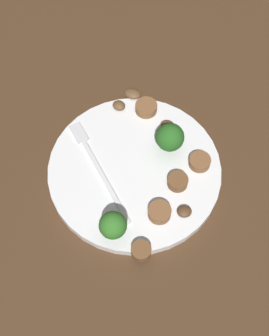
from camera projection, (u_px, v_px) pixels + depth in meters
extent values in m
plane|color=#422B19|center=(135.00, 173.00, 0.64)|extent=(1.40, 1.40, 0.00)
cylinder|color=white|center=(135.00, 171.00, 0.64)|extent=(0.25, 0.25, 0.02)
cube|color=silver|center=(105.00, 181.00, 0.62)|extent=(0.14, 0.05, 0.00)
cube|color=silver|center=(79.00, 133.00, 0.66)|extent=(0.04, 0.03, 0.00)
cylinder|color=#296420|center=(169.00, 145.00, 0.63)|extent=(0.01, 0.01, 0.02)
sphere|color=#235B1E|center=(170.00, 137.00, 0.61)|extent=(0.04, 0.04, 0.04)
cylinder|color=#347525|center=(114.00, 231.00, 0.57)|extent=(0.01, 0.01, 0.03)
sphere|color=#2D6B23|center=(113.00, 225.00, 0.55)|extent=(0.04, 0.04, 0.04)
cylinder|color=brown|center=(159.00, 212.00, 0.59)|extent=(0.04, 0.04, 0.01)
cylinder|color=brown|center=(200.00, 162.00, 0.63)|extent=(0.04, 0.04, 0.01)
cylinder|color=brown|center=(178.00, 181.00, 0.61)|extent=(0.03, 0.03, 0.01)
cylinder|color=brown|center=(146.00, 108.00, 0.67)|extent=(0.05, 0.05, 0.01)
cylinder|color=brown|center=(141.00, 251.00, 0.57)|extent=(0.04, 0.04, 0.01)
ellipsoid|color=#4C331E|center=(185.00, 210.00, 0.59)|extent=(0.03, 0.03, 0.01)
ellipsoid|color=brown|center=(132.00, 94.00, 0.68)|extent=(0.03, 0.03, 0.01)
ellipsoid|color=brown|center=(119.00, 106.00, 0.67)|extent=(0.02, 0.02, 0.01)
ellipsoid|color=brown|center=(167.00, 126.00, 0.66)|extent=(0.03, 0.03, 0.01)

